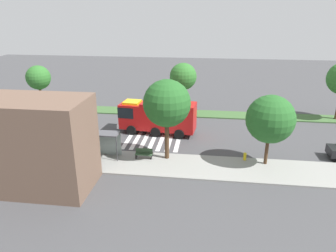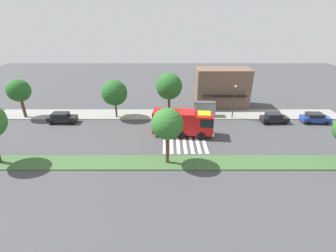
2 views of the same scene
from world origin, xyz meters
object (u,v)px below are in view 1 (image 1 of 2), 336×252
Objects in this scene: street_lamp at (57,118)px; fire_hydrant at (245,156)px; sidewalk_tree_west at (270,119)px; parked_car_mid at (11,133)px; sidewalk_tree_center at (167,104)px; median_tree_west at (183,77)px; fire_truck at (156,116)px; bus_stop_shelter at (102,138)px; median_tree_center at (38,78)px; bench_near_shelter at (144,153)px.

fire_hydrant is at bearing -179.68° from street_lamp.
sidewalk_tree_west is (-19.67, 0.40, 0.89)m from street_lamp.
fire_hydrant is at bearing 173.54° from parked_car_mid.
sidewalk_tree_center is at bearing 3.97° from fire_hydrant.
sidewalk_tree_center is 1.11× the size of median_tree_west.
street_lamp is 18.15m from fire_hydrant.
fire_truck is 2.07× the size of parked_car_mid.
bus_stop_shelter is at bearing 164.76° from parked_car_mid.
median_tree_west is at bearing -91.04° from sidewalk_tree_center.
sidewalk_tree_center is (-6.13, -0.27, 3.55)m from bus_stop_shelter.
sidewalk_tree_west is at bearing 172.71° from parked_car_mid.
median_tree_center is (13.74, -14.23, 2.48)m from bus_stop_shelter.
street_lamp is at bearing 124.06° from median_tree_center.
median_tree_west reaches higher than street_lamp.
street_lamp is at bearing -4.65° from bench_near_shelter.
median_tree_west reaches higher than fire_truck.
bench_near_shelter is (-4.00, 0.03, -1.30)m from bus_stop_shelter.
parked_car_mid is 24.27m from fire_hydrant.
parked_car_mid is 17.75m from sidewalk_tree_center.
parked_car_mid reaches higher than fire_hydrant.
bench_near_shelter is at bearing 168.02° from parked_car_mid.
sidewalk_tree_west reaches higher than bus_stop_shelter.
bench_near_shelter is at bearing 80.49° from median_tree_west.
bus_stop_shelter is 15.91m from median_tree_west.
fire_truck is 1.59× the size of street_lamp.
sidewalk_tree_west is at bearing 154.16° from median_tree_center.
fire_truck is 15.52m from parked_car_mid.
parked_car_mid is at bearing -4.02° from fire_hydrant.
sidewalk_tree_center is 8.74m from fire_hydrant.
bench_near_shelter is 2.29× the size of fire_hydrant.
fire_truck is at bearing -144.06° from street_lamp.
sidewalk_tree_center is (-10.70, 0.40, 1.94)m from street_lamp.
fire_hydrant is (-24.20, 1.70, -0.36)m from parked_car_mid.
median_tree_west reaches higher than parked_car_mid.
street_lamp reaches higher than bench_near_shelter.
parked_car_mid is 0.77× the size of street_lamp.
median_tree_west is at bearing -128.93° from street_lamp.
fire_truck is 1.50× the size of median_tree_center.
sidewalk_tree_west is 0.85× the size of sidewalk_tree_center.
bench_near_shelter is 9.36m from fire_hydrant.
parked_car_mid is at bearing -9.54° from bench_near_shelter.
bus_stop_shelter reaches higher than fire_hydrant.
fire_hydrant is at bearing -176.03° from sidewalk_tree_center.
fire_truck is at bearing -120.06° from bus_stop_shelter.
sidewalk_tree_west is 4.30m from fire_hydrant.
median_tree_west is (-2.39, -14.26, 4.43)m from bench_near_shelter.
sidewalk_tree_center reaches higher than bench_near_shelter.
parked_car_mid is 2.69× the size of bench_near_shelter.
median_tree_west is 20.14m from median_tree_center.
parked_car_mid is 21.30m from median_tree_west.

